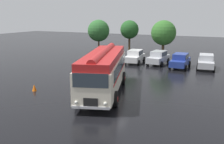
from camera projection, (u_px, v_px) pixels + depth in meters
ground_plane at (108, 94)px, 20.49m from camera, size 120.00×120.00×0.00m
vintage_bus at (104, 70)px, 20.51m from camera, size 5.47×10.35×3.49m
car_near_left at (135, 56)px, 33.59m from camera, size 2.23×4.33×1.66m
car_mid_left at (158, 58)px, 32.72m from camera, size 2.17×4.30×1.66m
car_mid_right at (180, 61)px, 30.55m from camera, size 1.96×4.20×1.66m
car_far_right at (206, 62)px, 29.92m from camera, size 2.29×4.36×1.66m
tree_far_left at (99, 30)px, 41.82m from camera, size 3.47×3.47×5.31m
tree_left_of_centre at (129, 30)px, 40.55m from camera, size 2.86×2.86×5.25m
tree_centre at (163, 32)px, 37.15m from camera, size 3.53×3.53×5.33m
traffic_cone at (34, 88)px, 21.37m from camera, size 0.36×0.36×0.55m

